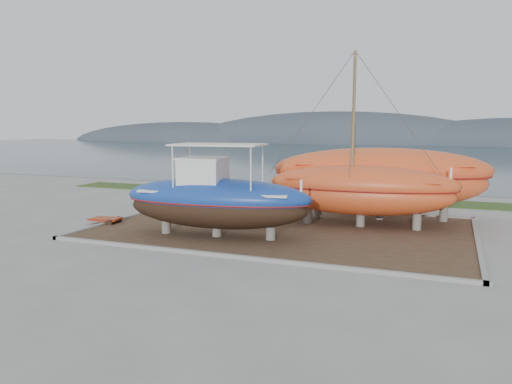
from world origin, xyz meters
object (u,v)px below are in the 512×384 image
at_px(white_dinghy, 174,199).
at_px(orange_sailboat, 363,140).
at_px(blue_caique, 217,190).
at_px(red_trailer, 106,221).
at_px(orange_bare_hull, 380,185).

xyz_separation_m(white_dinghy, orange_sailboat, (11.51, -0.76, 3.75)).
distance_m(blue_caique, red_trailer, 7.33).
bearing_deg(white_dinghy, blue_caique, -46.69).
bearing_deg(orange_sailboat, blue_caique, -144.77).
distance_m(orange_bare_hull, red_trailer, 15.06).
height_order(orange_sailboat, orange_bare_hull, orange_sailboat).
relative_size(white_dinghy, orange_bare_hull, 0.39).
bearing_deg(red_trailer, blue_caique, -15.03).
height_order(blue_caique, orange_sailboat, orange_sailboat).
xyz_separation_m(orange_sailboat, orange_bare_hull, (0.64, 2.33, -2.51)).
distance_m(orange_sailboat, red_trailer, 14.18).
bearing_deg(orange_sailboat, orange_bare_hull, 70.72).
height_order(orange_sailboat, red_trailer, orange_sailboat).
distance_m(blue_caique, orange_sailboat, 7.93).
bearing_deg(red_trailer, white_dinghy, 65.13).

